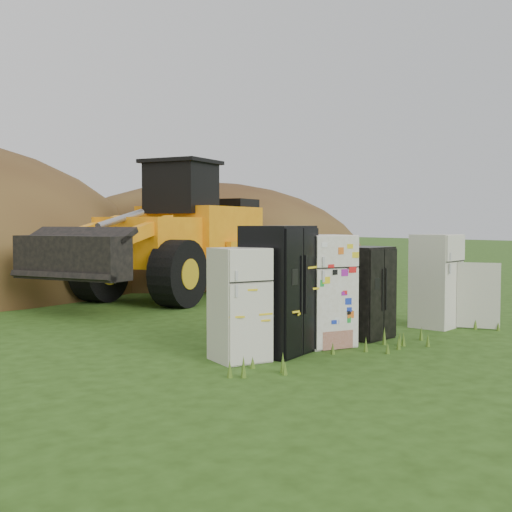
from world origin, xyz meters
The scene contains 9 objects.
ground centered at (0.00, 0.00, 0.00)m, with size 120.00×120.00×0.00m, color #274412.
fridge_leftmost centered at (-2.42, -0.02, 0.84)m, with size 0.74×0.71×1.67m, color beige, non-canonical shape.
fridge_black_side centered at (-1.63, 0.01, 1.00)m, with size 1.04×0.82×2.00m, color black, non-canonical shape.
fridge_sticker centered at (-0.62, 0.00, 0.92)m, with size 0.82×0.76×1.84m, color white, non-canonical shape.
fridge_dark_mid centered at (0.43, 0.00, 0.81)m, with size 0.83×0.68×1.62m, color black, non-canonical shape.
fridge_open_door centered at (2.42, -0.04, 0.91)m, with size 0.82×0.76×1.81m, color beige, non-canonical shape.
wheel_loader centered at (0.54, 7.14, 1.88)m, with size 7.76×3.15×3.75m, color #FF9B10, non-canonical shape.
dirt_mound_right centered at (5.88, 12.55, 0.00)m, with size 14.13×10.36×7.13m, color #3F2314.
dirt_mound_back centered at (0.11, 17.71, 0.00)m, with size 16.86×11.24×6.60m, color #3F2314.
Camera 1 is at (-8.19, -7.47, 2.05)m, focal length 45.00 mm.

